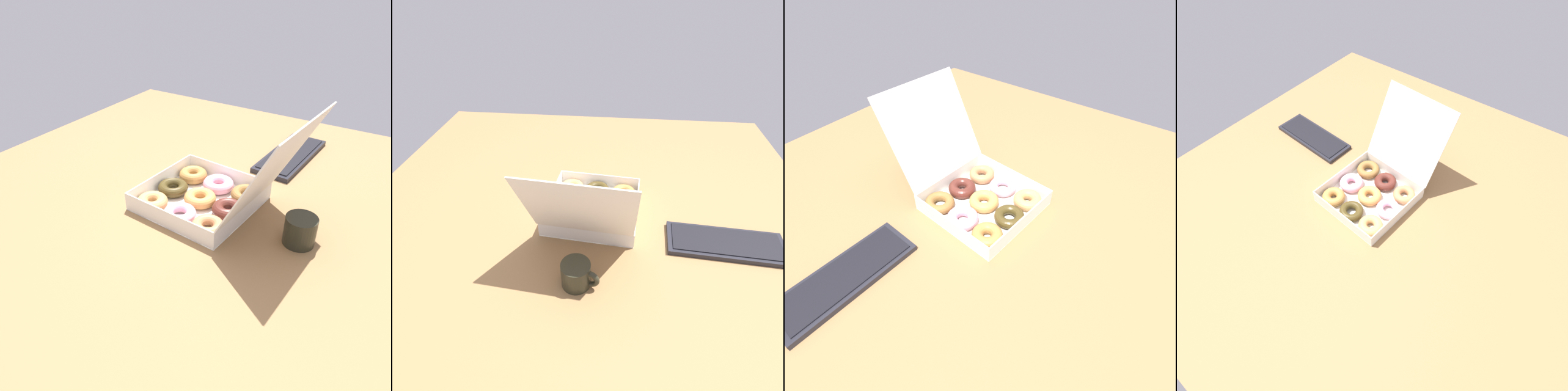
% 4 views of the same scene
% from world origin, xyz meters
% --- Properties ---
extents(ground_plane, '(1.80, 1.80, 0.02)m').
position_xyz_m(ground_plane, '(0.00, 0.00, -0.01)').
color(ground_plane, olive).
extents(donut_box, '(0.37, 0.51, 0.35)m').
position_xyz_m(donut_box, '(-0.02, -0.01, 0.04)').
color(donut_box, white).
rests_on(donut_box, ground_plane).
extents(keyboard, '(0.39, 0.17, 0.02)m').
position_xyz_m(keyboard, '(-0.48, 0.10, 0.01)').
color(keyboard, black).
rests_on(keyboard, ground_plane).
extents(coffee_mug, '(0.12, 0.09, 0.08)m').
position_xyz_m(coffee_mug, '(0.00, 0.30, 0.04)').
color(coffee_mug, '#2A291D').
rests_on(coffee_mug, ground_plane).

